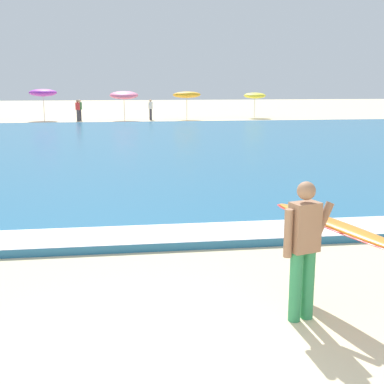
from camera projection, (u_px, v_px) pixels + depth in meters
The scene contains 10 objects.
sea at pixel (133, 147), 22.30m from camera, with size 120.00×28.00×0.14m, color teal.
surf_foam at pixel (151, 234), 9.31m from camera, with size 120.00×1.18×0.01m, color white.
surfer_with_board at pixel (322, 236), 6.17m from camera, with size 1.29×2.67×1.73m.
beach_umbrella_1 at pixel (43, 93), 38.46m from camera, with size 2.07×2.09×2.39m.
beach_umbrella_2 at pixel (124, 95), 38.56m from camera, with size 2.15×2.19×2.26m.
beach_umbrella_3 at pixel (187, 95), 39.05m from camera, with size 2.14×2.18×2.24m.
beach_umbrella_4 at pixel (255, 96), 41.44m from camera, with size 1.79×1.80×2.04m.
beachgoer_near_row_left at pixel (151, 109), 39.23m from camera, with size 0.32×0.20×1.58m.
beachgoer_near_row_mid at pixel (78, 110), 37.97m from camera, with size 0.32×0.20×1.58m.
beachgoer_near_row_right at pixel (80, 109), 38.44m from camera, with size 0.32×0.20×1.58m.
Camera 1 is at (-0.50, -4.29, 2.86)m, focal length 47.64 mm.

